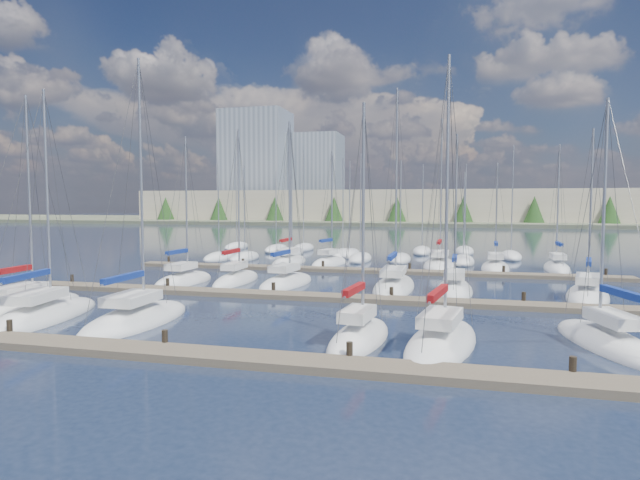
% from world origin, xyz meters
% --- Properties ---
extents(ground, '(400.00, 400.00, 0.00)m').
position_xyz_m(ground, '(0.00, 60.00, 0.00)').
color(ground, '#212C43').
rests_on(ground, ground).
extents(dock_near, '(44.00, 1.93, 1.10)m').
position_xyz_m(dock_near, '(0.00, 2.01, 0.15)').
color(dock_near, '#6B5E4C').
rests_on(dock_near, ground).
extents(dock_mid, '(44.00, 1.93, 1.10)m').
position_xyz_m(dock_mid, '(0.00, 16.01, 0.15)').
color(dock_mid, '#6B5E4C').
rests_on(dock_mid, ground).
extents(dock_far, '(44.00, 1.93, 1.10)m').
position_xyz_m(dock_far, '(0.00, 30.01, 0.15)').
color(dock_far, '#6B5E4C').
rests_on(dock_far, ground).
extents(sailboat_k, '(2.80, 10.27, 15.29)m').
position_xyz_m(sailboat_k, '(3.67, 21.40, 0.18)').
color(sailboat_k, white).
rests_on(sailboat_k, ground).
extents(sailboat_f, '(4.26, 8.21, 11.52)m').
position_xyz_m(sailboat_f, '(14.38, 7.94, 0.18)').
color(sailboat_f, white).
rests_on(sailboat_f, ground).
extents(sailboat_q, '(2.92, 7.33, 10.70)m').
position_xyz_m(sailboat_q, '(11.60, 34.89, 0.17)').
color(sailboat_q, white).
rests_on(sailboat_q, ground).
extents(sailboat_p, '(3.25, 9.13, 15.14)m').
position_xyz_m(sailboat_p, '(6.48, 35.88, 0.18)').
color(sailboat_p, white).
rests_on(sailboat_p, ground).
extents(sailboat_n, '(2.54, 8.40, 15.07)m').
position_xyz_m(sailboat_n, '(-8.58, 34.92, 0.20)').
color(sailboat_n, white).
rests_on(sailboat_n, ground).
extents(sailboat_a, '(3.28, 9.40, 13.14)m').
position_xyz_m(sailboat_a, '(-16.00, 7.97, 0.17)').
color(sailboat_a, white).
rests_on(sailboat_a, ground).
extents(sailboat_o, '(3.71, 6.76, 12.32)m').
position_xyz_m(sailboat_o, '(-4.33, 34.97, 0.20)').
color(sailboat_o, white).
rests_on(sailboat_o, ground).
extents(sailboat_r, '(2.41, 7.48, 12.36)m').
position_xyz_m(sailboat_r, '(17.11, 35.89, 0.19)').
color(sailboat_r, white).
rests_on(sailboat_r, ground).
extents(sailboat_h, '(3.05, 7.22, 12.14)m').
position_xyz_m(sailboat_h, '(-12.58, 20.30, 0.18)').
color(sailboat_h, white).
rests_on(sailboat_h, ground).
extents(sailboat_c, '(3.53, 8.86, 14.48)m').
position_xyz_m(sailboat_c, '(-8.15, 7.18, 0.17)').
color(sailboat_c, white).
rests_on(sailboat_c, ground).
extents(sailboat_e, '(3.99, 8.73, 13.38)m').
position_xyz_m(sailboat_e, '(7.42, 6.30, 0.18)').
color(sailboat_e, white).
rests_on(sailboat_e, ground).
extents(sailboat_m, '(4.38, 8.80, 11.83)m').
position_xyz_m(sailboat_m, '(16.37, 20.63, 0.18)').
color(sailboat_m, white).
rests_on(sailboat_m, ground).
extents(sailboat_d, '(2.81, 6.97, 11.45)m').
position_xyz_m(sailboat_d, '(3.81, 6.14, 0.19)').
color(sailboat_d, white).
rests_on(sailboat_d, ground).
extents(sailboat_l, '(2.62, 7.68, 11.75)m').
position_xyz_m(sailboat_l, '(7.92, 20.81, 0.18)').
color(sailboat_l, white).
rests_on(sailboat_l, ground).
extents(sailboat_j, '(3.52, 8.01, 13.13)m').
position_xyz_m(sailboat_j, '(-4.48, 21.25, 0.18)').
color(sailboat_j, white).
rests_on(sailboat_j, ground).
extents(sailboat_i, '(2.27, 7.71, 12.74)m').
position_xyz_m(sailboat_i, '(-8.71, 21.57, 0.20)').
color(sailboat_i, white).
rests_on(sailboat_i, ground).
extents(sailboat_b, '(4.42, 9.94, 13.07)m').
position_xyz_m(sailboat_b, '(-13.49, 6.59, 0.17)').
color(sailboat_b, white).
rests_on(sailboat_b, ground).
extents(distant_boats, '(36.93, 20.75, 13.30)m').
position_xyz_m(distant_boats, '(-4.34, 43.76, 0.29)').
color(distant_boats, '#9EA0A5').
rests_on(distant_boats, ground).
extents(shoreline, '(400.00, 60.00, 38.00)m').
position_xyz_m(shoreline, '(-13.29, 149.77, 7.44)').
color(shoreline, '#666B51').
rests_on(shoreline, ground).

